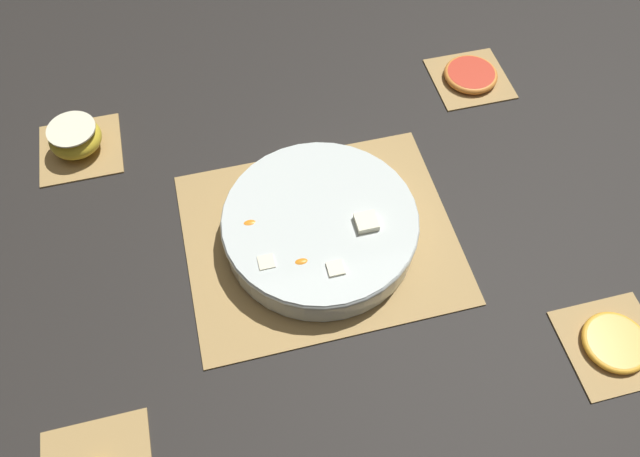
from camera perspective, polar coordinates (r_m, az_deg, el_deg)
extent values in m
plane|color=black|center=(0.97, 0.00, -0.86)|extent=(6.00, 6.00, 0.00)
cube|color=#A8844C|center=(0.97, 0.00, -0.76)|extent=(0.41, 0.34, 0.01)
cube|color=#4C381E|center=(0.96, -8.59, -2.49)|extent=(0.01, 0.33, 0.00)
cube|color=#4C381E|center=(0.96, -5.14, -1.78)|extent=(0.01, 0.33, 0.00)
cube|color=#4C381E|center=(0.96, -1.70, -1.06)|extent=(0.01, 0.33, 0.00)
cube|color=#4C381E|center=(0.97, 1.69, -0.35)|extent=(0.01, 0.33, 0.00)
cube|color=#4C381E|center=(0.98, 5.02, 0.35)|extent=(0.01, 0.33, 0.00)
cube|color=#4C381E|center=(0.99, 8.26, 1.03)|extent=(0.01, 0.33, 0.00)
cube|color=#A8844C|center=(0.97, 25.23, -9.58)|extent=(0.14, 0.14, 0.01)
cube|color=#4C381E|center=(0.95, 23.21, -10.24)|extent=(0.00, 0.13, 0.00)
cube|color=#4C381E|center=(0.97, 24.59, -9.77)|extent=(0.00, 0.13, 0.00)
cube|color=#4C381E|center=(0.98, 25.93, -9.31)|extent=(0.00, 0.13, 0.00)
cube|color=#4C381E|center=(0.99, 27.23, -8.85)|extent=(0.00, 0.13, 0.00)
cube|color=#A8844C|center=(1.15, -21.05, 6.83)|extent=(0.14, 0.14, 0.01)
cube|color=#4C381E|center=(1.15, -22.16, 6.62)|extent=(0.00, 0.13, 0.00)
cube|color=#4C381E|center=(1.14, -19.98, 7.14)|extent=(0.00, 0.13, 0.00)
cube|color=#A8844C|center=(1.22, 13.53, 13.22)|extent=(0.14, 0.14, 0.01)
cube|color=#4C381E|center=(1.21, 12.03, 13.09)|extent=(0.00, 0.13, 0.00)
cube|color=#4C381E|center=(1.22, 13.55, 13.28)|extent=(0.00, 0.13, 0.00)
cube|color=#4C381E|center=(1.23, 15.03, 13.46)|extent=(0.00, 0.13, 0.00)
cylinder|color=silver|center=(0.94, 0.00, 0.17)|extent=(0.29, 0.29, 0.05)
torus|color=silver|center=(0.93, 0.00, 0.80)|extent=(0.30, 0.30, 0.01)
cylinder|color=beige|center=(0.92, -0.59, -3.17)|extent=(0.03, 0.03, 0.01)
cylinder|color=beige|center=(0.93, -1.64, -0.95)|extent=(0.03, 0.03, 0.01)
cylinder|color=beige|center=(0.96, -4.73, 1.63)|extent=(0.03, 0.03, 0.01)
cylinder|color=beige|center=(0.97, -5.73, 3.47)|extent=(0.03, 0.03, 0.01)
cylinder|color=beige|center=(0.93, 0.36, -0.18)|extent=(0.02, 0.02, 0.01)
cylinder|color=beige|center=(0.93, 2.68, -1.42)|extent=(0.03, 0.03, 0.01)
cylinder|color=beige|center=(0.97, 4.13, 3.79)|extent=(0.03, 0.03, 0.01)
cylinder|color=beige|center=(0.94, -4.63, -1.17)|extent=(0.03, 0.03, 0.01)
cylinder|color=beige|center=(0.90, -2.67, -3.13)|extent=(0.03, 0.03, 0.01)
cube|color=beige|center=(0.89, -0.48, -6.22)|extent=(0.02, 0.02, 0.02)
cube|color=beige|center=(0.98, 2.28, 2.95)|extent=(0.03, 0.03, 0.03)
cube|color=beige|center=(0.89, -4.89, -3.39)|extent=(0.02, 0.02, 0.02)
cube|color=beige|center=(0.88, 1.69, -3.91)|extent=(0.02, 0.02, 0.02)
cube|color=beige|center=(0.93, 6.59, -1.98)|extent=(0.02, 0.02, 0.02)
cube|color=beige|center=(0.92, 4.22, 0.23)|extent=(0.03, 0.03, 0.03)
cube|color=beige|center=(0.95, 2.77, 1.20)|extent=(0.03, 0.03, 0.03)
cube|color=beige|center=(0.95, -0.19, 2.60)|extent=(0.02, 0.02, 0.02)
ellipsoid|color=orange|center=(0.95, 5.76, -0.21)|extent=(0.03, 0.02, 0.01)
ellipsoid|color=orange|center=(1.00, -0.59, 6.20)|extent=(0.03, 0.01, 0.01)
ellipsoid|color=orange|center=(0.88, -1.71, -3.17)|extent=(0.03, 0.01, 0.01)
ellipsoid|color=orange|center=(0.93, -6.43, 0.33)|extent=(0.03, 0.02, 0.01)
ellipsoid|color=red|center=(0.87, -2.04, -5.68)|extent=(0.04, 0.02, 0.02)
ellipsoid|color=orange|center=(0.94, 5.54, 1.34)|extent=(0.03, 0.01, 0.01)
ellipsoid|color=orange|center=(0.93, 6.76, 0.04)|extent=(0.03, 0.01, 0.01)
ellipsoid|color=orange|center=(0.90, -3.41, -4.64)|extent=(0.03, 0.02, 0.01)
ellipsoid|color=red|center=(0.88, 1.03, -5.71)|extent=(0.03, 0.02, 0.01)
ellipsoid|color=gold|center=(1.13, -21.47, 7.69)|extent=(0.09, 0.09, 0.05)
cylinder|color=beige|center=(1.11, -21.82, 8.44)|extent=(0.08, 0.08, 0.00)
cylinder|color=orange|center=(0.97, 25.40, -9.39)|extent=(0.08, 0.08, 0.01)
torus|color=#F4A82D|center=(0.97, 25.40, -9.39)|extent=(0.09, 0.09, 0.01)
cylinder|color=red|center=(1.22, 13.62, 13.52)|extent=(0.09, 0.09, 0.01)
torus|color=orange|center=(1.22, 13.62, 13.52)|extent=(0.10, 0.10, 0.01)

